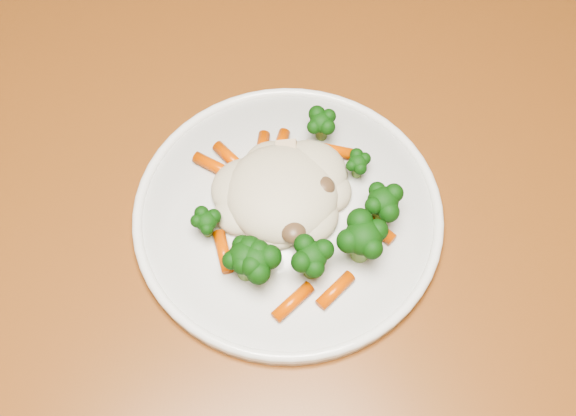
{
  "coord_description": "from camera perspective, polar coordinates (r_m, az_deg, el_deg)",
  "views": [
    {
      "loc": [
        -0.11,
        -0.64,
        1.38
      ],
      "look_at": [
        0.03,
        -0.33,
        0.77
      ],
      "focal_mm": 45.0,
      "sensor_mm": 36.0,
      "label": 1
    }
  ],
  "objects": [
    {
      "name": "dining_table",
      "position": [
        0.82,
        -7.45,
        -1.21
      ],
      "size": [
        1.52,
        1.26,
        0.75
      ],
      "rotation": [
        0.0,
        0.0,
        -0.36
      ],
      "color": "brown",
      "rests_on": "ground"
    },
    {
      "name": "meal",
      "position": [
        0.68,
        0.52,
        0.02
      ],
      "size": [
        0.2,
        0.21,
        0.05
      ],
      "color": "beige",
      "rests_on": "plate"
    },
    {
      "name": "plate",
      "position": [
        0.71,
        0.0,
        -0.54
      ],
      "size": [
        0.3,
        0.3,
        0.01
      ],
      "primitive_type": "cylinder",
      "color": "white",
      "rests_on": "dining_table"
    }
  ]
}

